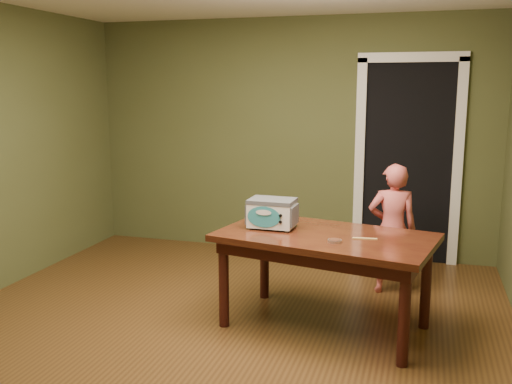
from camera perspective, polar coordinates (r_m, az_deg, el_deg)
floor at (r=4.39m, az=-4.80°, el=-14.61°), size 5.00×5.00×0.00m
room_shell at (r=3.97m, az=-5.19°, el=8.27°), size 4.52×5.02×2.61m
doorway at (r=6.52m, az=14.99°, el=3.11°), size 1.10×0.66×2.25m
dining_table at (r=4.41m, az=6.95°, el=-5.46°), size 1.74×1.19×0.75m
toy_oven at (r=4.52m, az=1.61°, el=-2.04°), size 0.39×0.27×0.23m
baking_pan at (r=4.17m, az=7.88°, el=-4.84°), size 0.10×0.10×0.02m
spatula at (r=4.30m, az=10.84°, el=-4.59°), size 0.18×0.05×0.01m
child at (r=5.29m, az=13.46°, el=-3.60°), size 0.48×0.36×1.19m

